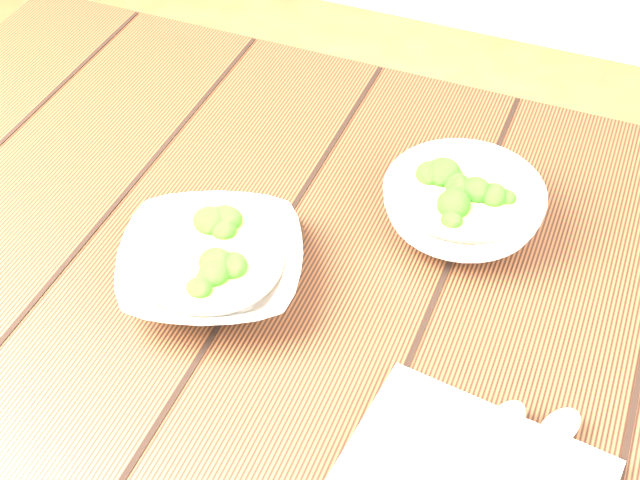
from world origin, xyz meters
The scene contains 6 objects.
table centered at (0.00, 0.00, 0.63)m, with size 1.20×0.80×0.75m.
soup_bowl_front centered at (-0.05, -0.06, 0.78)m, with size 0.26×0.26×0.06m.
soup_bowl_back centered at (0.17, 0.12, 0.78)m, with size 0.20×0.20×0.07m.
trivet centered at (-0.03, 0.01, 0.76)m, with size 0.10×0.10×0.02m, color black.
spoon_left centered at (0.28, -0.17, 0.77)m, with size 0.08×0.19×0.01m.
spoon_right centered at (0.32, -0.15, 0.77)m, with size 0.10×0.18×0.01m.
Camera 1 is at (0.30, -0.63, 1.48)m, focal length 50.00 mm.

